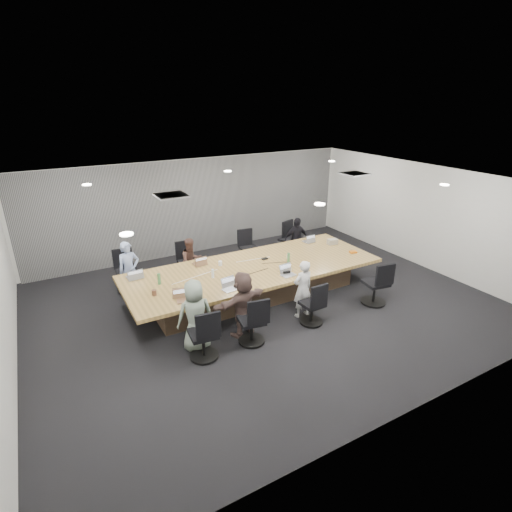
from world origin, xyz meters
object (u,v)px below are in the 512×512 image
chair_6 (312,307)px  bottle_green_right (289,258)px  laptop_5 (231,289)px  mug_brown (154,293)px  laptop_3 (308,241)px  snack_packet (353,252)px  bottle_green_left (159,279)px  canvas_bag (332,242)px  laptop_6 (289,275)px  person_0 (129,270)px  chair_5 (251,324)px  laptop_0 (135,277)px  person_4 (195,315)px  person_3 (296,239)px  person_5 (243,304)px  chair_4 (203,338)px  chair_7 (375,286)px  stapler (287,272)px  bottle_clear (213,273)px  person_6 (303,289)px  conference_table (254,280)px  chair_0 (127,275)px  chair_1 (187,265)px  chair_2 (249,251)px  laptop_4 (185,301)px  person_1 (191,261)px  laptop_1 (199,263)px  chair_3 (289,242)px

chair_6 → bottle_green_right: size_ratio=3.26×
laptop_5 → mug_brown: size_ratio=2.77×
laptop_3 → snack_packet: (0.52, -1.24, 0.01)m
bottle_green_left → canvas_bag: bottle_green_left is taller
laptop_6 → person_0: bearing=138.4°
chair_5 → person_0: size_ratio=0.58×
laptop_0 → bottle_green_left: (0.37, -0.62, 0.11)m
person_4 → bottle_green_right: size_ratio=6.04×
person_3 → person_4: bearing=-141.2°
chair_5 → person_5: 0.44m
person_0 → laptop_3: 4.74m
bottle_green_right → mug_brown: bearing=-178.0°
chair_4 → chair_7: size_ratio=0.95×
person_4 → stapler: size_ratio=8.40×
person_0 → bottle_clear: bearing=-51.9°
person_3 → bottle_green_right: size_ratio=5.51×
person_6 → laptop_3: bearing=-129.6°
laptop_3 → canvas_bag: bearing=131.8°
conference_table → person_5: person_5 is taller
chair_0 → person_6: size_ratio=0.67×
chair_1 → laptop_6: (1.49, -2.50, 0.38)m
laptop_3 → chair_5: bearing=37.1°
chair_2 → stapler: bearing=87.8°
laptop_3 → mug_brown: mug_brown is taller
chair_0 → laptop_4: 2.59m
person_5 → bottle_green_right: 2.22m
person_3 → stapler: size_ratio=7.66×
person_1 → laptop_3: 3.23m
chair_6 → laptop_3: laptop_3 is taller
mug_brown → chair_0: bearing=93.9°
chair_6 → bottle_clear: (-1.52, 1.62, 0.46)m
chair_5 → laptop_4: chair_5 is taller
snack_packet → mug_brown: bearing=178.0°
laptop_3 → chair_0: bearing=-12.4°
conference_table → person_4: (-1.99, -1.35, 0.30)m
laptop_5 → bottle_green_left: 1.56m
laptop_0 → person_4: (0.58, -2.15, -0.05)m
laptop_1 → mug_brown: size_ratio=2.61×
chair_5 → chair_3: bearing=56.1°
mug_brown → stapler: (2.90, -0.43, -0.03)m
laptop_4 → bottle_green_right: size_ratio=1.31×
laptop_3 → laptop_4: 4.42m
chair_1 → person_1: bearing=92.5°
laptop_1 → person_5: (0.05, -2.15, -0.07)m
chair_5 → canvas_bag: bearing=38.0°
chair_1 → canvas_bag: bearing=161.6°
person_4 → snack_packet: 4.73m
person_0 → stapler: (3.03, -2.05, 0.08)m
chair_3 → chair_1: bearing=-17.9°
chair_6 → person_3: person_3 is taller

